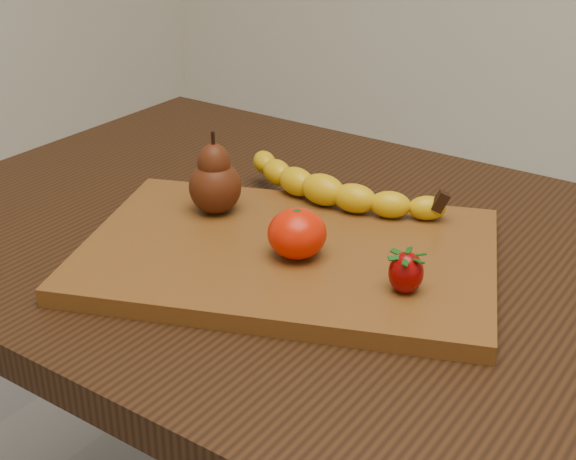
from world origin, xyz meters
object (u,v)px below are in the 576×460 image
Objects in this scene: cutting_board at (288,254)px; mandarin at (297,233)px; pear at (214,173)px; table at (300,305)px.

cutting_board is 0.04m from mandarin.
table is at bearing 19.85° from pear.
pear is at bearing -160.15° from table.
mandarin is at bearing -15.77° from pear.
cutting_board is 7.07× the size of mandarin.
table is 0.17m from mandarin.
table is at bearing 121.53° from mandarin.
table is 0.20m from pear.
cutting_board is at bearing -67.53° from table.
mandarin is (0.02, -0.01, 0.04)m from cutting_board.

